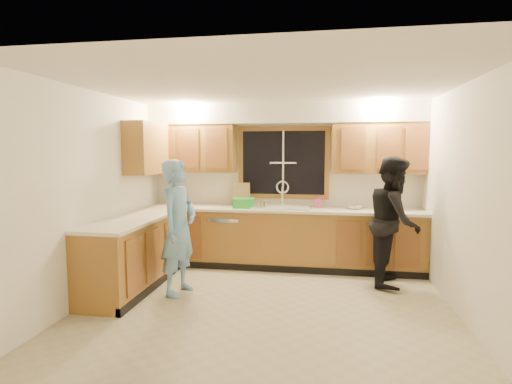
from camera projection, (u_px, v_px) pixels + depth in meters
floor at (266, 306)px, 4.61m from camera, size 4.20×4.20×0.00m
ceiling at (267, 85)px, 4.36m from camera, size 4.20×4.20×0.00m
wall_back at (283, 185)px, 6.35m from camera, size 4.20×0.00×4.20m
wall_left at (95, 195)px, 4.83m from camera, size 0.00×3.80×3.80m
wall_right at (467, 202)px, 4.14m from camera, size 0.00×3.80×3.80m
base_cabinets_back at (281, 239)px, 6.14m from camera, size 4.20×0.60×0.88m
base_cabinets_left at (134, 254)px, 5.21m from camera, size 0.60×1.90×0.88m
countertop_back at (281, 209)px, 6.08m from camera, size 4.20×0.63×0.04m
countertop_left at (134, 220)px, 5.16m from camera, size 0.63×1.90×0.04m
upper_cabinets_left at (193, 149)px, 6.37m from camera, size 1.35×0.33×0.75m
upper_cabinets_right at (378, 148)px, 5.90m from camera, size 1.35×0.33×0.75m
upper_cabinets_return at (147, 148)px, 5.85m from camera, size 0.33×0.90×0.75m
soffit at (282, 114)px, 6.07m from camera, size 4.20×0.35×0.30m
window_frame at (283, 163)px, 6.31m from camera, size 1.44×0.03×1.14m
sink at (281, 211)px, 6.10m from camera, size 0.86×0.52×0.57m
dishwasher at (227, 239)px, 6.27m from camera, size 0.60×0.56×0.82m
stove at (111, 266)px, 4.65m from camera, size 0.58×0.75×0.90m
man at (179, 227)px, 4.95m from camera, size 0.51×0.68×1.68m
woman at (394, 221)px, 5.29m from camera, size 0.77×0.93×1.72m
knife_block at (177, 198)px, 6.43m from camera, size 0.15×0.14×0.24m
cutting_board at (242, 194)px, 6.40m from camera, size 0.28×0.16×0.35m
dish_crate at (244, 203)px, 6.11m from camera, size 0.35×0.33×0.15m
soap_bottle at (319, 201)px, 6.14m from camera, size 0.11×0.11×0.20m
bowl at (354, 207)px, 5.96m from camera, size 0.27×0.27×0.05m
can_left at (262, 205)px, 5.99m from camera, size 0.08×0.08×0.11m
can_right at (266, 205)px, 5.99m from camera, size 0.08×0.08×0.11m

